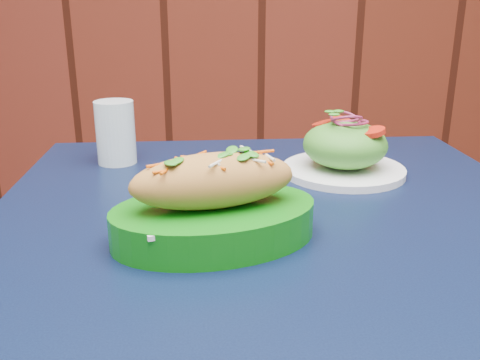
{
  "coord_description": "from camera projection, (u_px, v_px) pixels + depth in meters",
  "views": [
    {
      "loc": [
        -0.42,
        0.73,
        1.03
      ],
      "look_at": [
        -0.44,
        1.38,
        0.81
      ],
      "focal_mm": 40.0,
      "sensor_mm": 36.0,
      "label": 1
    }
  ],
  "objects": [
    {
      "name": "cafe_table",
      "position": [
        274.0,
        266.0,
        0.78
      ],
      "size": [
        0.88,
        0.88,
        0.75
      ],
      "rotation": [
        0.0,
        0.0,
        0.1
      ],
      "color": "black",
      "rests_on": "ground"
    },
    {
      "name": "water_glass",
      "position": [
        116.0,
        132.0,
        0.95
      ],
      "size": [
        0.07,
        0.07,
        0.11
      ],
      "primitive_type": "cylinder",
      "color": "silver",
      "rests_on": "cafe_table"
    },
    {
      "name": "salad_plate",
      "position": [
        345.0,
        150.0,
        0.89
      ],
      "size": [
        0.21,
        0.21,
        0.1
      ],
      "rotation": [
        0.0,
        0.0,
        0.08
      ],
      "color": "white",
      "rests_on": "cafe_table"
    },
    {
      "name": "banh_mi_basket",
      "position": [
        214.0,
        205.0,
        0.64
      ],
      "size": [
        0.29,
        0.24,
        0.12
      ],
      "rotation": [
        0.0,
        0.0,
        0.34
      ],
      "color": "#0E6F0F",
      "rests_on": "cafe_table"
    }
  ]
}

